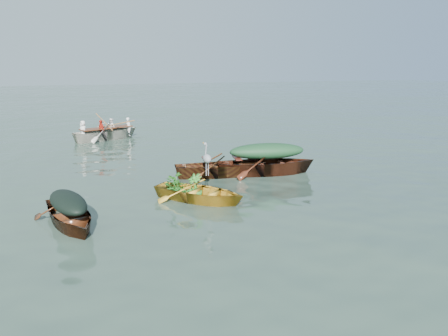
% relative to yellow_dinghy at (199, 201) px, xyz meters
% --- Properties ---
extents(ground, '(140.00, 140.00, 0.00)m').
position_rel_yellow_dinghy_xyz_m(ground, '(1.93, -0.00, 0.00)').
color(ground, '#34493D').
rests_on(ground, ground).
extents(yellow_dinghy, '(3.19, 3.26, 0.86)m').
position_rel_yellow_dinghy_xyz_m(yellow_dinghy, '(0.00, 0.00, 0.00)').
color(yellow_dinghy, gold).
rests_on(yellow_dinghy, ground).
extents(dark_covered_boat, '(1.99, 3.51, 0.80)m').
position_rel_yellow_dinghy_xyz_m(dark_covered_boat, '(-3.28, -0.72, 0.00)').
color(dark_covered_boat, '#512A13').
rests_on(dark_covered_boat, ground).
extents(green_tarp_boat, '(4.72, 2.20, 1.07)m').
position_rel_yellow_dinghy_xyz_m(green_tarp_boat, '(2.93, 2.00, 0.00)').
color(green_tarp_boat, '#4A2011').
rests_on(green_tarp_boat, ground).
extents(open_wooden_boat, '(4.35, 2.01, 0.97)m').
position_rel_yellow_dinghy_xyz_m(open_wooden_boat, '(1.45, 2.27, 0.00)').
color(open_wooden_boat, '#533114').
rests_on(open_wooden_boat, ground).
extents(rowed_boat, '(4.71, 2.95, 1.09)m').
position_rel_yellow_dinghy_xyz_m(rowed_boat, '(-1.38, 10.73, 0.00)').
color(rowed_boat, beige).
rests_on(rowed_boat, ground).
extents(dark_tarp_cover, '(1.09, 1.93, 0.40)m').
position_rel_yellow_dinghy_xyz_m(dark_tarp_cover, '(-3.28, -0.72, 0.60)').
color(dark_tarp_cover, black).
rests_on(dark_tarp_cover, dark_covered_boat).
extents(green_tarp_cover, '(2.60, 1.21, 0.52)m').
position_rel_yellow_dinghy_xyz_m(green_tarp_cover, '(2.93, 2.00, 0.80)').
color(green_tarp_cover, '#183C20').
rests_on(green_tarp_cover, green_tarp_boat).
extents(thwart_benches, '(2.20, 1.13, 0.04)m').
position_rel_yellow_dinghy_xyz_m(thwart_benches, '(1.45, 2.27, 0.50)').
color(thwart_benches, '#4A1811').
rests_on(thwart_benches, open_wooden_boat).
extents(heron, '(0.48, 0.48, 0.92)m').
position_rel_yellow_dinghy_xyz_m(heron, '(0.36, 0.41, 0.89)').
color(heron, gray).
rests_on(heron, yellow_dinghy).
extents(dinghy_weeds, '(1.13, 1.13, 0.60)m').
position_rel_yellow_dinghy_xyz_m(dinghy_weeds, '(-0.36, 0.42, 0.73)').
color(dinghy_weeds, '#276219').
rests_on(dinghy_weeds, yellow_dinghy).
extents(rowers, '(3.40, 2.32, 0.76)m').
position_rel_yellow_dinghy_xyz_m(rowers, '(-1.38, 10.73, 0.93)').
color(rowers, silver).
rests_on(rowers, rowed_boat).
extents(oars, '(1.53, 2.64, 0.06)m').
position_rel_yellow_dinghy_xyz_m(oars, '(-1.38, 10.73, 0.58)').
color(oars, '#8E5F36').
rests_on(oars, rowed_boat).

